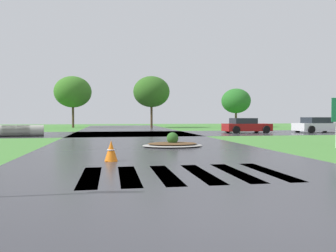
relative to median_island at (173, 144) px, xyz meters
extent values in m
cube|color=#478438|center=(-1.11, -11.49, -0.18)|extent=(120.00, 120.00, 0.10)
cube|color=#35353A|center=(-1.11, -1.49, -0.13)|extent=(9.89, 80.00, 0.01)
cube|color=#35353A|center=(-1.11, 12.19, -0.13)|extent=(90.00, 8.90, 0.01)
cube|color=white|center=(-3.36, -7.48, -0.13)|extent=(0.45, 2.96, 0.01)
cube|color=white|center=(-2.46, -7.48, -0.13)|extent=(0.45, 2.96, 0.01)
cube|color=white|center=(-1.56, -7.48, -0.13)|extent=(0.45, 2.96, 0.01)
cube|color=white|center=(-0.66, -7.48, -0.13)|extent=(0.45, 2.96, 0.01)
cube|color=white|center=(0.24, -7.48, -0.13)|extent=(0.45, 2.96, 0.01)
cube|color=white|center=(1.14, -7.48, -0.13)|extent=(0.45, 2.96, 0.01)
ellipsoid|color=#9E9B93|center=(0.00, 0.00, -0.07)|extent=(2.85, 2.10, 0.12)
ellipsoid|color=brown|center=(0.00, 0.00, 0.02)|extent=(2.34, 1.72, 0.10)
sphere|color=#2D6023|center=(0.00, 0.00, 0.27)|extent=(0.56, 0.56, 0.56)
cube|color=silver|center=(15.50, 11.77, 0.37)|extent=(4.64, 2.30, 0.67)
cube|color=#1E232B|center=(15.31, 11.75, 0.97)|extent=(2.48, 1.81, 0.52)
cylinder|color=black|center=(16.88, 12.86, 0.19)|extent=(0.66, 0.30, 0.64)
cylinder|color=black|center=(13.88, 12.46, 0.19)|extent=(0.66, 0.30, 0.64)
cylinder|color=black|center=(14.12, 10.68, 0.19)|extent=(0.66, 0.30, 0.64)
cube|color=maroon|center=(8.84, 12.10, 0.36)|extent=(4.08, 1.91, 0.64)
cube|color=#1E232B|center=(8.50, 12.09, 0.92)|extent=(2.03, 1.64, 0.48)
cylinder|color=black|center=(10.18, 13.08, 0.19)|extent=(0.65, 0.24, 0.64)
cylinder|color=black|center=(10.23, 11.21, 0.19)|extent=(0.65, 0.24, 0.64)
cylinder|color=black|center=(7.44, 12.99, 0.19)|extent=(0.65, 0.24, 0.64)
cylinder|color=black|center=(7.50, 11.13, 0.19)|extent=(0.65, 0.24, 0.64)
cylinder|color=#9E9B93|center=(-10.40, 9.43, 0.27)|extent=(1.90, 1.10, 0.81)
cylinder|color=#9E9B93|center=(-9.48, 9.59, 0.27)|extent=(1.90, 1.10, 0.81)
cylinder|color=#9E9B93|center=(-8.57, 9.75, 0.27)|extent=(1.90, 1.10, 0.81)
cone|color=orange|center=(-2.87, -4.76, 0.20)|extent=(0.43, 0.43, 0.67)
torus|color=white|center=(-2.87, -4.76, 0.23)|extent=(0.26, 0.26, 0.04)
cube|color=orange|center=(-2.87, -4.76, -0.12)|extent=(0.36, 0.36, 0.03)
cylinder|color=#4C3823|center=(-7.72, 29.22, 1.34)|extent=(0.28, 0.28, 2.95)
ellipsoid|color=#376F22|center=(-7.72, 29.22, 4.48)|extent=(4.75, 4.75, 4.04)
cylinder|color=#4C3823|center=(2.28, 27.24, 1.36)|extent=(0.28, 0.28, 2.98)
ellipsoid|color=#30601E|center=(2.28, 27.24, 4.48)|extent=(4.67, 4.67, 3.97)
cylinder|color=#4C3823|center=(13.87, 27.70, 0.95)|extent=(0.28, 0.28, 2.17)
ellipsoid|color=#286A25|center=(13.87, 27.70, 3.42)|extent=(3.94, 3.94, 3.35)
camera|label=1|loc=(-2.86, -15.53, 1.29)|focal=35.78mm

